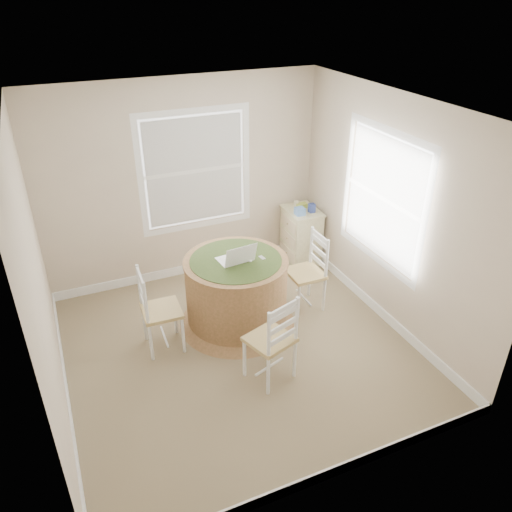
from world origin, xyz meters
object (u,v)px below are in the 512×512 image
chair_near (270,339)px  laptop (236,258)px  chair_right (305,273)px  corner_chest (301,235)px  chair_left (161,310)px  round_table (236,289)px

chair_near → laptop: (0.04, 0.96, 0.40)m
chair_right → corner_chest: 1.17m
laptop → chair_left: bearing=-1.7°
round_table → laptop: bearing=-104.4°
chair_near → corner_chest: size_ratio=1.22×
chair_near → corner_chest: (1.42, 2.01, -0.09)m
chair_left → chair_right: bearing=-85.6°
chair_near → chair_right: 1.32m
chair_right → chair_near: bearing=-43.5°
chair_near → laptop: size_ratio=2.39×
chair_near → laptop: laptop is taller
corner_chest → laptop: bearing=-141.1°
chair_left → round_table: bearing=-82.1°
chair_near → chair_right: (0.91, 0.96, 0.00)m
corner_chest → chair_near: bearing=-123.5°
chair_right → round_table: bearing=-91.5°
round_table → laptop: laptop is taller
chair_left → corner_chest: (2.28, 1.11, -0.09)m
chair_near → corner_chest: chair_near is taller
chair_right → corner_chest: size_ratio=1.22×
laptop → corner_chest: (1.39, 1.05, -0.49)m
chair_right → laptop: bearing=-90.1°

